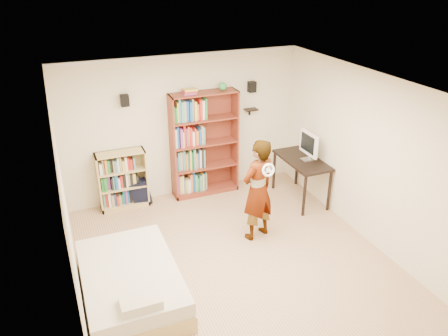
# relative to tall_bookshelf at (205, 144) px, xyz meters

# --- Properties ---
(ground) EXTENTS (4.50, 5.00, 0.01)m
(ground) POSITION_rel_tall_bookshelf_xyz_m (-0.35, -2.31, -1.01)
(ground) COLOR tan
(ground) RESTS_ON ground
(room_shell) EXTENTS (4.52, 5.02, 2.71)m
(room_shell) POSITION_rel_tall_bookshelf_xyz_m (-0.35, -2.31, 0.75)
(room_shell) COLOR beige
(room_shell) RESTS_ON ground
(crown_molding) EXTENTS (4.50, 5.00, 0.06)m
(crown_molding) POSITION_rel_tall_bookshelf_xyz_m (-0.35, -2.31, 1.66)
(crown_molding) COLOR silver
(crown_molding) RESTS_ON room_shell
(speaker_left) EXTENTS (0.14, 0.12, 0.20)m
(speaker_left) POSITION_rel_tall_bookshelf_xyz_m (-1.40, 0.09, 0.99)
(speaker_left) COLOR black
(speaker_left) RESTS_ON room_shell
(speaker_right) EXTENTS (0.14, 0.12, 0.20)m
(speaker_right) POSITION_rel_tall_bookshelf_xyz_m (1.00, 0.09, 0.99)
(speaker_right) COLOR black
(speaker_right) RESTS_ON room_shell
(wall_shelf) EXTENTS (0.25, 0.16, 0.02)m
(wall_shelf) POSITION_rel_tall_bookshelf_xyz_m (1.00, 0.10, 0.54)
(wall_shelf) COLOR black
(wall_shelf) RESTS_ON room_shell
(tall_bookshelf) EXTENTS (1.27, 0.37, 2.02)m
(tall_bookshelf) POSITION_rel_tall_bookshelf_xyz_m (0.00, 0.00, 0.00)
(tall_bookshelf) COLOR brown
(tall_bookshelf) RESTS_ON ground
(low_bookshelf) EXTENTS (0.87, 0.33, 1.09)m
(low_bookshelf) POSITION_rel_tall_bookshelf_xyz_m (-1.59, 0.02, -0.46)
(low_bookshelf) COLOR tan
(low_bookshelf) RESTS_ON ground
(computer_desk) EXTENTS (0.61, 1.22, 0.83)m
(computer_desk) POSITION_rel_tall_bookshelf_xyz_m (1.58, -0.95, -0.59)
(computer_desk) COLOR black
(computer_desk) RESTS_ON ground
(imac) EXTENTS (0.11, 0.53, 0.53)m
(imac) POSITION_rel_tall_bookshelf_xyz_m (1.63, -1.00, 0.09)
(imac) COLOR white
(imac) RESTS_ON computer_desk
(daybed) EXTENTS (1.25, 1.92, 0.57)m
(daybed) POSITION_rel_tall_bookshelf_xyz_m (-1.95, -2.46, -0.73)
(daybed) COLOR beige
(daybed) RESTS_ON ground
(person) EXTENTS (0.73, 0.59, 1.71)m
(person) POSITION_rel_tall_bookshelf_xyz_m (0.26, -1.78, -0.15)
(person) COLOR black
(person) RESTS_ON ground
(wii_wheel) EXTENTS (0.21, 0.08, 0.21)m
(wii_wheel) POSITION_rel_tall_bookshelf_xyz_m (0.26, -2.10, 0.34)
(wii_wheel) COLOR white
(wii_wheel) RESTS_ON person
(navy_bag) EXTENTS (0.40, 0.30, 0.50)m
(navy_bag) POSITION_rel_tall_bookshelf_xyz_m (-1.29, -0.01, -0.76)
(navy_bag) COLOR black
(navy_bag) RESTS_ON ground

